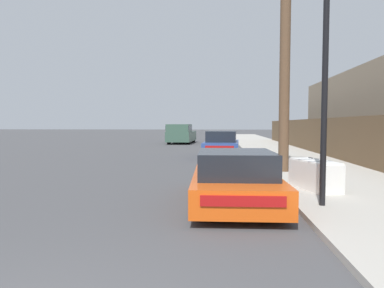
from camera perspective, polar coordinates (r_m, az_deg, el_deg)
sidewalk_curb at (r=25.82m, az=12.75°, el=-0.56°), size 4.20×63.00×0.12m
discarded_fridge at (r=9.33m, az=19.76°, el=-4.83°), size 1.03×1.73×0.76m
parked_sports_car_red at (r=7.72m, az=7.13°, el=-5.84°), size 1.92×4.21×1.20m
car_parked_mid at (r=18.33m, az=4.99°, el=-0.17°), size 2.01×4.35×1.42m
pickup_truck at (r=31.34m, az=-1.85°, el=1.71°), size 2.36×5.32×1.77m
utility_pole at (r=12.64m, az=15.23°, el=14.14°), size 1.80×0.36×7.95m
street_lamp at (r=7.51m, az=21.32°, el=12.21°), size 0.26×0.26×4.93m
wooden_fence at (r=19.82m, az=21.07°, el=1.17°), size 0.08×35.85×1.98m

